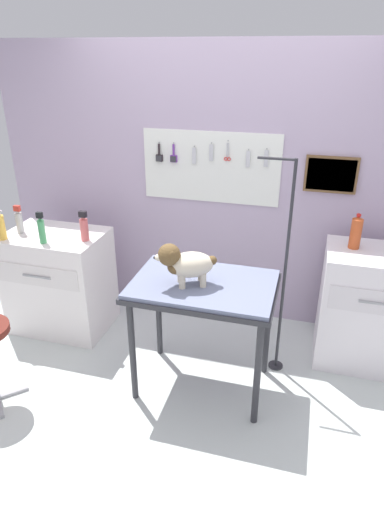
% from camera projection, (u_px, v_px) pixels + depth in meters
% --- Properties ---
extents(ground, '(4.40, 4.00, 0.04)m').
position_uv_depth(ground, '(180.00, 404.00, 3.07)').
color(ground, silver).
extents(rear_wall_panel, '(4.00, 0.11, 2.30)m').
position_uv_depth(rear_wall_panel, '(224.00, 189.00, 3.68)').
color(rear_wall_panel, '#B5A2BD').
rests_on(rear_wall_panel, ground).
extents(grooming_table, '(0.95, 0.64, 0.84)m').
position_uv_depth(grooming_table, '(203.00, 294.00, 2.91)').
color(grooming_table, '#2D2D33').
rests_on(grooming_table, ground).
extents(grooming_arm, '(0.30, 0.11, 1.61)m').
position_uv_depth(grooming_arm, '(283.00, 280.00, 3.08)').
color(grooming_arm, '#2D2D33').
rests_on(grooming_arm, ground).
extents(dog, '(0.39, 0.28, 0.29)m').
position_uv_depth(dog, '(185.00, 263.00, 2.77)').
color(dog, beige).
rests_on(dog, grooming_table).
extents(counter_left, '(0.80, 0.58, 0.86)m').
position_uv_depth(counter_left, '(60.00, 281.00, 3.74)').
color(counter_left, white).
rests_on(counter_left, ground).
extents(cabinet_right, '(0.68, 0.54, 0.91)m').
position_uv_depth(cabinet_right, '(366.00, 308.00, 3.31)').
color(cabinet_right, white).
rests_on(cabinet_right, ground).
extents(pump_bottle_white, '(0.05, 0.05, 0.25)m').
position_uv_depth(pump_bottle_white, '(42.00, 230.00, 3.35)').
color(pump_bottle_white, '#439D5E').
rests_on(pump_bottle_white, counter_left).
extents(spray_bottle_tall, '(0.06, 0.06, 0.24)m').
position_uv_depth(spray_bottle_tall, '(84.00, 228.00, 3.40)').
color(spray_bottle_tall, '#D45F5F').
rests_on(spray_bottle_tall, counter_left).
extents(shampoo_bottle, '(0.06, 0.06, 0.23)m').
position_uv_depth(shampoo_bottle, '(19.00, 221.00, 3.54)').
color(shampoo_bottle, '#B1B2AF').
rests_on(shampoo_bottle, counter_left).
extents(detangler_spray, '(0.07, 0.07, 0.24)m').
position_uv_depth(detangler_spray, '(1.00, 227.00, 3.42)').
color(detangler_spray, gold).
rests_on(detangler_spray, counter_left).
extents(soda_bottle, '(0.08, 0.08, 0.26)m').
position_uv_depth(soda_bottle, '(356.00, 232.00, 3.14)').
color(soda_bottle, '#BC4B22').
rests_on(soda_bottle, cabinet_right).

